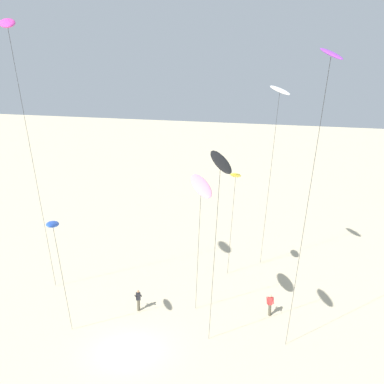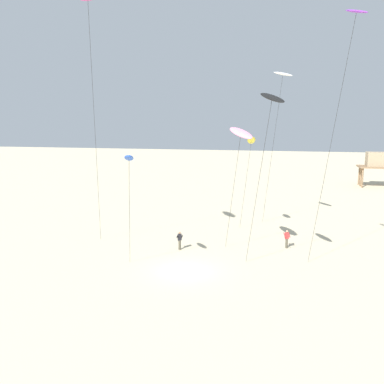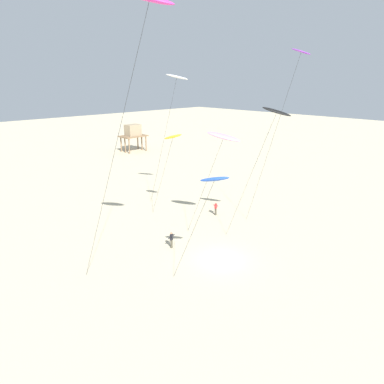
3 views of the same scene
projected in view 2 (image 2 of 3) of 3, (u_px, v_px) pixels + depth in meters
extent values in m
plane|color=beige|center=(185.00, 271.00, 30.71)|extent=(260.00, 260.00, 0.00)
ellipsoid|color=pink|center=(241.00, 133.00, 31.25)|extent=(2.67, 3.20, 1.30)
cylinder|color=#262626|center=(233.00, 195.00, 33.97)|extent=(1.57, 3.41, 10.38)
cylinder|color=#262626|center=(95.00, 138.00, 33.92)|extent=(2.89, 6.33, 20.09)
ellipsoid|color=purple|center=(357.00, 11.00, 25.17)|extent=(1.51, 1.81, 0.74)
cylinder|color=#262626|center=(329.00, 153.00, 28.93)|extent=(1.87, 4.07, 18.24)
ellipsoid|color=white|center=(283.00, 74.00, 39.14)|extent=(2.38, 2.51, 0.86)
cylinder|color=#262626|center=(272.00, 154.00, 42.53)|extent=(1.72, 3.74, 15.94)
ellipsoid|color=blue|center=(129.00, 158.00, 27.92)|extent=(1.56, 2.29, 0.88)
cylinder|color=#262626|center=(130.00, 215.00, 30.35)|extent=(1.44, 3.12, 8.77)
ellipsoid|color=black|center=(272.00, 98.00, 26.33)|extent=(2.12, 2.53, 1.10)
cylinder|color=#262626|center=(258.00, 189.00, 29.55)|extent=(1.81, 3.95, 12.88)
ellipsoid|color=yellow|center=(251.00, 140.00, 38.72)|extent=(1.03, 2.76, 1.04)
cylinder|color=#262626|center=(245.00, 187.00, 40.98)|extent=(1.24, 2.69, 9.48)
cylinder|color=#4C4738|center=(287.00, 243.00, 36.21)|extent=(0.22, 0.22, 0.88)
cube|color=red|center=(287.00, 236.00, 36.08)|extent=(0.38, 0.29, 0.58)
sphere|color=tan|center=(287.00, 231.00, 36.01)|extent=(0.20, 0.20, 0.20)
cylinder|color=red|center=(289.00, 235.00, 36.09)|extent=(0.23, 0.51, 0.39)
cylinder|color=red|center=(285.00, 235.00, 36.06)|extent=(0.23, 0.51, 0.39)
cylinder|color=#4C4738|center=(180.00, 245.00, 35.76)|extent=(0.22, 0.22, 0.88)
cube|color=black|center=(180.00, 237.00, 35.63)|extent=(0.39, 0.32, 0.58)
sphere|color=#9E7051|center=(180.00, 233.00, 35.56)|extent=(0.20, 0.20, 0.20)
cylinder|color=black|center=(177.00, 237.00, 35.58)|extent=(0.29, 0.50, 0.39)
cylinder|color=black|center=(182.00, 236.00, 35.66)|extent=(0.29, 0.50, 0.39)
cylinder|color=#846647|center=(362.00, 178.00, 68.97)|extent=(0.28, 0.28, 3.41)
cylinder|color=#846647|center=(359.00, 176.00, 72.05)|extent=(0.28, 0.28, 3.41)
cylinder|color=#846647|center=(361.00, 177.00, 70.51)|extent=(0.28, 0.28, 3.41)
cube|color=#846647|center=(376.00, 167.00, 69.69)|extent=(5.78, 4.01, 0.24)
cube|color=#9E896B|center=(376.00, 159.00, 69.45)|extent=(3.18, 2.41, 2.48)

